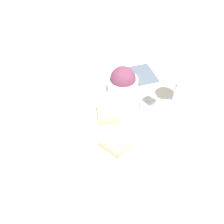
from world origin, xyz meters
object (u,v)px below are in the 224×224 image
(salad_bowl, at_px, (123,82))
(napkin, at_px, (140,74))
(sauce_ramekin, at_px, (149,103))
(wine_glass, at_px, (178,78))
(cheese_toast_near, at_px, (107,113))
(cheese_toast_far, at_px, (114,143))

(salad_bowl, distance_m, napkin, 0.14)
(sauce_ramekin, xyz_separation_m, wine_glass, (0.01, -0.10, 0.07))
(salad_bowl, bearing_deg, sauce_ramekin, -153.39)
(cheese_toast_near, distance_m, wine_glass, 0.26)
(sauce_ramekin, distance_m, cheese_toast_far, 0.20)
(sauce_ramekin, distance_m, cheese_toast_near, 0.14)
(salad_bowl, relative_size, cheese_toast_far, 1.09)
(cheese_toast_far, bearing_deg, sauce_ramekin, -52.82)
(cheese_toast_far, relative_size, wine_glass, 0.67)
(cheese_toast_far, distance_m, wine_glass, 0.30)
(cheese_toast_near, relative_size, cheese_toast_far, 0.99)
(cheese_toast_far, bearing_deg, wine_glass, -63.13)
(salad_bowl, bearing_deg, napkin, -51.91)
(cheese_toast_far, bearing_deg, salad_bowl, -25.42)
(salad_bowl, relative_size, cheese_toast_near, 1.10)
(cheese_toast_far, bearing_deg, cheese_toast_near, -8.77)
(cheese_toast_near, bearing_deg, sauce_ramekin, -92.02)
(cheese_toast_far, height_order, wine_glass, wine_glass)
(sauce_ramekin, xyz_separation_m, cheese_toast_far, (-0.12, 0.16, -0.00))
(salad_bowl, distance_m, cheese_toast_near, 0.14)
(cheese_toast_near, distance_m, cheese_toast_far, 0.13)
(wine_glass, bearing_deg, cheese_toast_far, 116.87)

